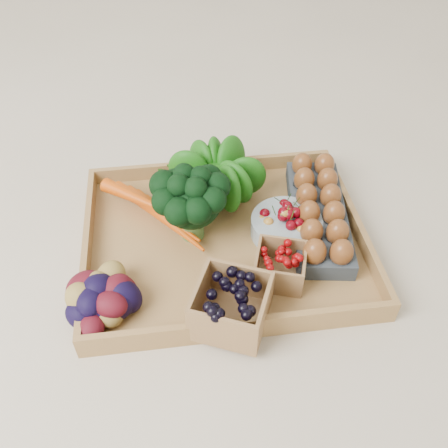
{
  "coord_description": "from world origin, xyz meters",
  "views": [
    {
      "loc": [
        -0.09,
        -0.69,
        0.74
      ],
      "look_at": [
        0.0,
        0.0,
        0.06
      ],
      "focal_mm": 40.0,
      "sensor_mm": 36.0,
      "label": 1
    }
  ],
  "objects": [
    {
      "name": "egg_carton",
      "position": [
        0.2,
        0.03,
        0.03
      ],
      "size": [
        0.16,
        0.33,
        0.04
      ],
      "primitive_type": "cube",
      "rotation": [
        0.0,
        0.0,
        -0.16
      ],
      "color": "#333A41",
      "rests_on": "tray"
    },
    {
      "name": "potatoes",
      "position": [
        -0.23,
        -0.14,
        0.06
      ],
      "size": [
        0.16,
        0.16,
        0.09
      ],
      "primitive_type": null,
      "color": "#3F0A12",
      "rests_on": "tray"
    },
    {
      "name": "cherry_bowl",
      "position": [
        0.13,
        0.0,
        0.03
      ],
      "size": [
        0.14,
        0.14,
        0.04
      ],
      "primitive_type": "cylinder",
      "color": "#8C9EA5",
      "rests_on": "tray"
    },
    {
      "name": "tray",
      "position": [
        0.0,
        0.0,
        0.01
      ],
      "size": [
        0.55,
        0.45,
        0.01
      ],
      "primitive_type": "cube",
      "color": "#A67B45",
      "rests_on": "ground"
    },
    {
      "name": "carrots",
      "position": [
        -0.12,
        0.07,
        0.04
      ],
      "size": [
        0.21,
        0.15,
        0.05
      ],
      "primitive_type": null,
      "color": "#CF4A09",
      "rests_on": "tray"
    },
    {
      "name": "broccoli",
      "position": [
        -0.06,
        0.02,
        0.07
      ],
      "size": [
        0.15,
        0.15,
        0.12
      ],
      "primitive_type": null,
      "color": "black",
      "rests_on": "tray"
    },
    {
      "name": "punnet_raspberry",
      "position": [
        0.09,
        -0.11,
        0.05
      ],
      "size": [
        0.11,
        0.11,
        0.06
      ],
      "primitive_type": "cube",
      "rotation": [
        0.0,
        0.0,
        -0.32
      ],
      "color": "#6E0406",
      "rests_on": "tray"
    },
    {
      "name": "lettuce",
      "position": [
        -0.0,
        0.14,
        0.08
      ],
      "size": [
        0.13,
        0.13,
        0.13
      ],
      "primitive_type": "sphere",
      "color": "#0E500C",
      "rests_on": "tray"
    },
    {
      "name": "ground",
      "position": [
        0.0,
        0.0,
        0.0
      ],
      "size": [
        4.0,
        4.0,
        0.0
      ],
      "primitive_type": "plane",
      "color": "beige",
      "rests_on": "ground"
    },
    {
      "name": "punnet_blackberry",
      "position": [
        -0.01,
        -0.19,
        0.06
      ],
      "size": [
        0.16,
        0.16,
        0.08
      ],
      "primitive_type": "cube",
      "rotation": [
        0.0,
        0.0,
        -0.42
      ],
      "color": "black",
      "rests_on": "tray"
    }
  ]
}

